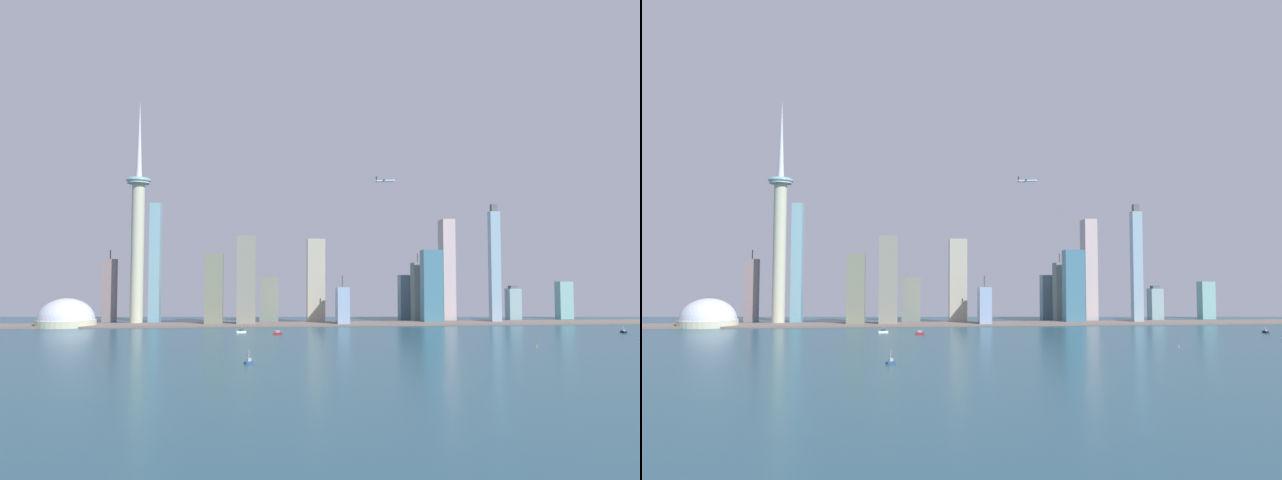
% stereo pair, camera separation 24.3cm
% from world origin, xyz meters
% --- Properties ---
extents(ground_plane, '(6000.00, 6000.00, 0.00)m').
position_xyz_m(ground_plane, '(0.00, 0.00, 0.00)').
color(ground_plane, '#254E5F').
extents(waterfront_pier, '(945.83, 64.57, 2.18)m').
position_xyz_m(waterfront_pier, '(0.00, 476.21, 1.09)').
color(waterfront_pier, '#77665E').
rests_on(waterfront_pier, ground).
extents(observation_tower, '(34.52, 34.52, 312.55)m').
position_xyz_m(observation_tower, '(-279.37, 508.38, 132.63)').
color(observation_tower, '#BBBFA1').
rests_on(observation_tower, ground).
extents(stadium_dome, '(75.28, 75.28, 55.91)m').
position_xyz_m(stadium_dome, '(-361.52, 472.95, 8.27)').
color(stadium_dome, beige).
rests_on(stadium_dome, ground).
extents(skyscraper_0, '(16.30, 27.77, 66.73)m').
position_xyz_m(skyscraper_0, '(1.66, 468.82, 25.60)').
color(skyscraper_0, '#96AED1').
rests_on(skyscraper_0, ground).
extents(skyscraper_1, '(27.91, 21.83, 103.16)m').
position_xyz_m(skyscraper_1, '(132.64, 493.43, 51.58)').
color(skyscraper_1, teal).
rests_on(skyscraper_1, ground).
extents(skyscraper_2, '(15.19, 20.87, 171.43)m').
position_xyz_m(skyscraper_2, '(-260.56, 542.76, 85.72)').
color(skyscraper_2, '#78AABB').
rests_on(skyscraper_2, ground).
extents(skyscraper_3, '(18.36, 27.73, 150.56)m').
position_xyz_m(skyscraper_3, '(166.91, 530.90, 75.28)').
color(skyscraper_3, beige).
rests_on(skyscraper_3, ground).
extents(skyscraper_4, '(16.36, 25.07, 100.03)m').
position_xyz_m(skyscraper_4, '(124.12, 537.89, 43.08)').
color(skyscraper_4, gray).
rests_on(skyscraper_4, ground).
extents(skyscraper_5, '(18.20, 19.45, 52.04)m').
position_xyz_m(skyscraper_5, '(266.88, 527.75, 24.66)').
color(skyscraper_5, '#8EB0B3').
rests_on(skyscraper_5, ground).
extents(skyscraper_6, '(18.77, 12.48, 104.10)m').
position_xyz_m(skyscraper_6, '(-326.95, 555.87, 45.56)').
color(skyscraper_6, gray).
rests_on(skyscraper_6, ground).
extents(skyscraper_7, '(27.09, 24.53, 64.51)m').
position_xyz_m(skyscraper_7, '(-96.99, 541.31, 32.26)').
color(skyscraper_7, gray).
rests_on(skyscraper_7, ground).
extents(skyscraper_8, '(24.30, 15.24, 96.63)m').
position_xyz_m(skyscraper_8, '(-171.93, 480.23, 48.32)').
color(skyscraper_8, slate).
rests_on(skyscraper_8, ground).
extents(skyscraper_9, '(14.17, 12.36, 168.92)m').
position_xyz_m(skyscraper_9, '(222.93, 486.68, 81.15)').
color(skyscraper_9, '#91B0C5').
rests_on(skyscraper_9, ground).
extents(skyscraper_10, '(25.04, 18.37, 119.22)m').
position_xyz_m(skyscraper_10, '(-30.83, 511.70, 59.61)').
color(skyscraper_10, '#AFA993').
rests_on(skyscraper_10, ground).
extents(skyscraper_11, '(25.05, 25.26, 120.55)m').
position_xyz_m(skyscraper_11, '(-128.55, 481.45, 60.28)').
color(skyscraper_11, gray).
rests_on(skyscraper_11, ground).
extents(skyscraper_12, '(21.25, 19.14, 58.06)m').
position_xyz_m(skyscraper_12, '(362.27, 558.54, 29.03)').
color(skyscraper_12, '#84BCB6').
rests_on(skyscraper_12, ground).
extents(skyscraper_13, '(15.79, 22.28, 68.15)m').
position_xyz_m(skyscraper_13, '(113.40, 580.19, 34.08)').
color(skyscraper_13, slate).
rests_on(skyscraper_13, ground).
extents(boat_1, '(11.55, 5.60, 7.98)m').
position_xyz_m(boat_1, '(-131.00, 359.52, 1.75)').
color(boat_1, white).
rests_on(boat_1, ground).
extents(boat_2, '(7.46, 7.73, 9.95)m').
position_xyz_m(boat_2, '(-117.18, 104.01, 1.47)').
color(boat_2, navy).
rests_on(boat_2, ground).
extents(boat_3, '(4.82, 10.74, 7.27)m').
position_xyz_m(boat_3, '(309.54, 318.52, 1.41)').
color(boat_3, black).
rests_on(boat_3, ground).
extents(boat_4, '(10.40, 3.74, 4.65)m').
position_xyz_m(boat_4, '(-89.47, 336.13, 1.69)').
color(boat_4, '#AE1C28').
rests_on(boat_4, ground).
extents(channel_buoy_0, '(1.46, 1.46, 1.52)m').
position_xyz_m(channel_buoy_0, '(258.39, 355.67, 0.76)').
color(channel_buoy_0, green).
rests_on(channel_buoy_0, ground).
extents(channel_buoy_1, '(1.09, 1.09, 2.98)m').
position_xyz_m(channel_buoy_1, '(143.15, 186.00, 1.49)').
color(channel_buoy_1, yellow).
rests_on(channel_buoy_1, ground).
extents(airplane, '(26.53, 25.96, 7.95)m').
position_xyz_m(airplane, '(56.04, 443.41, 193.54)').
color(airplane, silver).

